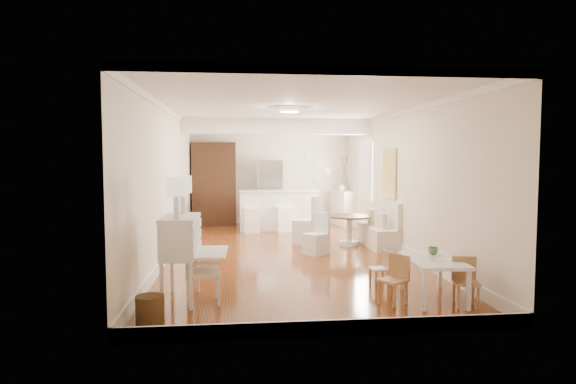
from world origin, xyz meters
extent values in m
plane|color=brown|center=(0.00, 0.00, 0.00)|extent=(9.00, 9.00, 0.00)
cube|color=white|center=(0.00, 0.00, 2.80)|extent=(4.50, 9.00, 0.04)
cube|color=silver|center=(0.00, 4.50, 1.40)|extent=(4.50, 0.04, 2.80)
cube|color=silver|center=(0.00, -4.50, 1.40)|extent=(4.50, 0.04, 2.80)
cube|color=silver|center=(-2.25, 0.00, 1.40)|extent=(0.04, 9.00, 2.80)
cube|color=silver|center=(2.25, 0.00, 1.40)|extent=(0.04, 9.00, 2.80)
cube|color=white|center=(0.00, 2.20, 2.62)|extent=(4.50, 0.45, 0.36)
cube|color=tan|center=(2.21, 0.50, 1.55)|extent=(0.04, 0.84, 1.04)
cube|color=white|center=(2.23, 2.40, 1.55)|extent=(0.04, 1.10, 1.40)
cylinder|color=#381E11|center=(-1.20, 4.48, 1.85)|extent=(0.30, 0.03, 0.30)
cylinder|color=white|center=(0.00, -0.50, 2.75)|extent=(0.36, 0.36, 0.08)
cube|color=white|center=(-1.70, -3.04, 0.56)|extent=(0.90, 0.92, 1.12)
cube|color=silver|center=(-1.41, -3.14, 0.42)|extent=(0.53, 0.53, 0.83)
cylinder|color=#4C3317|center=(-1.95, -3.88, 0.16)|extent=(0.41, 0.41, 0.32)
cube|color=white|center=(1.61, -3.30, 0.27)|extent=(0.72, 1.13, 0.54)
cube|color=tan|center=(1.01, -3.46, 0.32)|extent=(0.43, 0.43, 0.64)
cube|color=#B57F52|center=(1.10, -2.57, 0.26)|extent=(0.29, 0.29, 0.52)
cube|color=tan|center=(1.90, -3.64, 0.31)|extent=(0.36, 0.36, 0.62)
cube|color=silver|center=(1.99, 0.50, 0.49)|extent=(0.52, 1.60, 0.98)
cylinder|color=#402814|center=(1.43, 0.74, 0.32)|extent=(1.19, 1.19, 0.64)
cube|color=silver|center=(0.55, -0.20, 0.40)|extent=(0.55, 0.55, 0.81)
cube|color=silver|center=(0.55, 0.95, 0.53)|extent=(0.70, 0.69, 1.05)
cube|color=white|center=(0.10, 3.10, 0.52)|extent=(2.05, 0.65, 1.03)
cube|color=white|center=(-0.62, 2.75, 0.49)|extent=(0.44, 0.44, 0.99)
cube|color=white|center=(0.18, 2.80, 0.50)|extent=(0.51, 0.51, 1.01)
cube|color=#381E11|center=(-1.60, 4.18, 1.15)|extent=(1.20, 0.60, 2.30)
imported|color=silver|center=(0.30, 4.15, 0.90)|extent=(0.75, 0.65, 1.80)
cube|color=white|center=(2.00, 3.76, 0.48)|extent=(0.63, 1.07, 0.96)
imported|color=#50874F|center=(1.72, -3.03, 0.60)|extent=(0.17, 0.17, 0.10)
imported|color=white|center=(1.95, 3.80, 1.07)|extent=(0.21, 0.21, 0.21)
camera|label=1|loc=(-0.95, -9.33, 1.87)|focal=30.00mm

